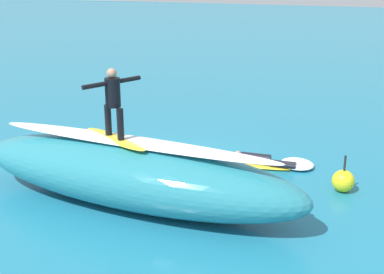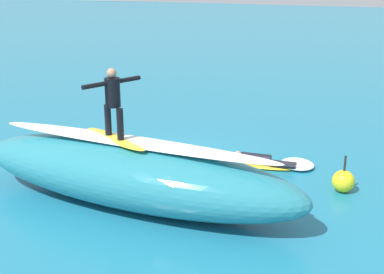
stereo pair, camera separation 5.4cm
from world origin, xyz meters
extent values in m
plane|color=teal|center=(0.00, 0.00, 0.00)|extent=(120.00, 120.00, 0.00)
ellipsoid|color=teal|center=(-0.12, 2.79, 0.79)|extent=(8.77, 3.01, 1.58)
ellipsoid|color=white|center=(-0.12, 2.79, 1.62)|extent=(7.35, 1.47, 0.08)
ellipsoid|color=yellow|center=(0.32, 2.75, 1.62)|extent=(2.24, 1.51, 0.09)
cylinder|color=black|center=(0.54, 2.63, 2.03)|extent=(0.16, 0.16, 0.74)
cylinder|color=black|center=(0.10, 2.87, 2.03)|extent=(0.16, 0.16, 0.74)
cylinder|color=black|center=(0.32, 2.75, 2.74)|extent=(0.48, 0.48, 0.67)
sphere|color=tan|center=(0.32, 2.75, 3.19)|extent=(0.23, 0.23, 0.23)
cylinder|color=black|center=(0.55, 3.17, 2.98)|extent=(0.38, 0.58, 0.11)
cylinder|color=black|center=(0.09, 2.33, 2.98)|extent=(0.38, 0.58, 0.11)
ellipsoid|color=yellow|center=(-2.39, -0.61, 0.05)|extent=(2.20, 0.53, 0.10)
cylinder|color=black|center=(-2.39, -0.61, 0.25)|extent=(0.86, 0.32, 0.30)
sphere|color=tan|center=(-1.87, -0.60, 0.31)|extent=(0.21, 0.21, 0.21)
cylinder|color=black|center=(-3.17, -0.71, 0.17)|extent=(0.71, 0.15, 0.14)
cylinder|color=black|center=(-3.17, -0.53, 0.17)|extent=(0.71, 0.15, 0.14)
sphere|color=yellow|center=(-4.87, 0.37, 0.29)|extent=(0.57, 0.57, 0.57)
cylinder|color=#262626|center=(-4.87, 0.37, 0.77)|extent=(0.06, 0.06, 0.40)
ellipsoid|color=white|center=(-2.20, 2.27, 0.05)|extent=(0.85, 1.09, 0.10)
ellipsoid|color=white|center=(2.81, 0.64, 0.05)|extent=(0.83, 0.79, 0.10)
ellipsoid|color=white|center=(-3.53, -0.96, 0.09)|extent=(1.35, 1.34, 0.18)
camera|label=1|loc=(-5.17, 13.36, 5.60)|focal=49.46mm
camera|label=2|loc=(-5.23, 13.35, 5.60)|focal=49.46mm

